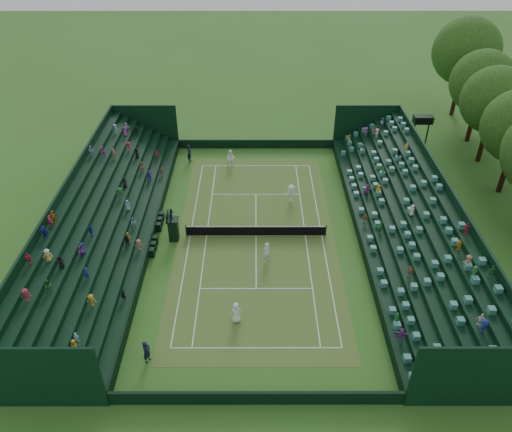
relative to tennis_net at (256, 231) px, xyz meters
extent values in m
plane|color=#34601E|center=(0.00, 0.00, -0.53)|extent=(160.00, 160.00, 0.00)
cube|color=#337527|center=(0.00, 0.00, -0.52)|extent=(12.97, 26.77, 0.01)
cube|color=black|center=(0.00, 15.88, -0.03)|extent=(17.17, 0.20, 1.00)
cube|color=black|center=(0.00, -15.88, -0.03)|extent=(17.17, 0.20, 1.00)
cube|color=black|center=(8.48, 0.00, -0.03)|extent=(0.20, 31.77, 1.00)
cube|color=black|center=(-8.48, 0.00, -0.03)|extent=(0.20, 31.77, 1.00)
cube|color=black|center=(8.98, 0.00, -0.03)|extent=(0.80, 32.00, 1.00)
cube|color=black|center=(9.79, 0.00, 0.20)|extent=(0.80, 32.00, 1.45)
cube|color=black|center=(10.58, 0.00, 0.42)|extent=(0.80, 32.00, 1.90)
cube|color=black|center=(11.38, 0.00, 0.65)|extent=(0.80, 32.00, 2.35)
cube|color=black|center=(12.18, 0.00, 0.87)|extent=(0.80, 32.00, 2.80)
cube|color=black|center=(12.98, 0.00, 1.10)|extent=(0.80, 32.00, 3.25)
cube|color=black|center=(13.79, 0.00, 1.32)|extent=(0.80, 32.00, 3.70)
cube|color=black|center=(14.59, 0.00, 1.55)|extent=(0.80, 32.00, 4.15)
cube|color=black|center=(15.08, 0.00, 1.92)|extent=(0.20, 32.00, 4.90)
cube|color=black|center=(-8.98, 0.00, -0.03)|extent=(0.80, 32.00, 1.00)
cube|color=black|center=(-9.79, 0.00, 0.20)|extent=(0.80, 32.00, 1.45)
cube|color=black|center=(-10.58, 0.00, 0.42)|extent=(0.80, 32.00, 1.90)
cube|color=black|center=(-11.38, 0.00, 0.65)|extent=(0.80, 32.00, 2.35)
cube|color=black|center=(-12.18, 0.00, 0.87)|extent=(0.80, 32.00, 2.80)
cube|color=black|center=(-12.98, 0.00, 1.10)|extent=(0.80, 32.00, 3.25)
cube|color=black|center=(-13.79, 0.00, 1.32)|extent=(0.80, 32.00, 3.70)
cube|color=black|center=(-14.59, 0.00, 1.55)|extent=(0.80, 32.00, 4.15)
cube|color=black|center=(-15.08, 0.00, 1.92)|extent=(0.20, 32.00, 4.90)
cylinder|color=black|center=(-5.79, 0.00, 0.00)|extent=(0.10, 0.10, 1.06)
cylinder|color=black|center=(5.79, 0.00, 0.00)|extent=(0.10, 0.10, 1.06)
cube|color=black|center=(0.00, 0.00, -0.07)|extent=(11.57, 0.02, 0.86)
cube|color=white|center=(0.00, 0.00, 0.40)|extent=(11.57, 0.04, 0.07)
cylinder|color=black|center=(17.00, 16.00, 0.97)|extent=(0.16, 0.16, 3.00)
cylinder|color=black|center=(18.50, 16.00, 0.97)|extent=(0.16, 0.16, 3.00)
cube|color=black|center=(17.75, 16.00, 2.77)|extent=(2.00, 1.00, 0.80)
cylinder|color=black|center=(23.03, 6.95, 1.27)|extent=(0.50, 0.50, 3.59)
cylinder|color=black|center=(23.25, 12.96, 1.27)|extent=(0.50, 0.50, 3.60)
sphere|color=#193F12|center=(23.25, 12.96, 6.15)|extent=(6.58, 6.58, 6.58)
cylinder|color=black|center=(23.76, 17.66, 1.30)|extent=(0.50, 0.50, 3.66)
sphere|color=#193F12|center=(23.76, 17.66, 6.27)|extent=(6.69, 6.69, 6.69)
cylinder|color=black|center=(24.33, 24.85, 1.59)|extent=(0.50, 0.50, 4.22)
sphere|color=#193F12|center=(24.33, 24.85, 7.32)|extent=(7.72, 7.72, 7.72)
cube|color=black|center=(-6.73, -0.50, 0.44)|extent=(0.75, 0.75, 1.93)
cube|color=black|center=(-6.73, -0.50, 1.46)|extent=(0.97, 0.97, 0.11)
cube|color=black|center=(-7.11, -0.50, 1.84)|extent=(0.09, 0.97, 0.75)
imported|color=black|center=(-6.73, -0.50, 2.01)|extent=(0.54, 0.59, 1.00)
cube|color=black|center=(-8.22, -2.67, -0.16)|extent=(0.46, 0.46, 0.74)
cube|color=black|center=(-8.45, -2.67, 0.31)|extent=(0.06, 0.46, 0.46)
cube|color=black|center=(-8.22, -1.87, -0.16)|extent=(0.46, 0.46, 0.74)
cube|color=black|center=(-8.45, -1.87, 0.31)|extent=(0.06, 0.46, 0.46)
cube|color=black|center=(-8.22, -1.07, -0.16)|extent=(0.46, 0.46, 0.74)
cube|color=black|center=(-8.45, -1.07, 0.31)|extent=(0.06, 0.46, 0.46)
cube|color=black|center=(-8.22, 0.73, -0.16)|extent=(0.46, 0.46, 0.74)
cube|color=black|center=(-8.45, 0.73, 0.31)|extent=(0.06, 0.46, 0.46)
cube|color=black|center=(-8.22, 1.53, -0.16)|extent=(0.46, 0.46, 0.74)
cube|color=black|center=(-8.45, 1.53, 0.31)|extent=(0.06, 0.46, 0.46)
cube|color=black|center=(-8.22, 2.33, -0.16)|extent=(0.46, 0.46, 0.74)
cube|color=black|center=(-8.45, 2.33, 0.31)|extent=(0.06, 0.46, 0.46)
imported|color=white|center=(-1.34, -9.56, 0.28)|extent=(0.90, 0.71, 1.62)
imported|color=silver|center=(0.80, -3.27, 0.37)|extent=(0.78, 0.71, 1.79)
imported|color=white|center=(-2.52, 11.63, 0.44)|extent=(0.99, 0.80, 1.93)
imported|color=white|center=(3.21, 5.19, 0.36)|extent=(1.21, 0.78, 1.77)
imported|color=black|center=(-6.88, 12.80, 0.44)|extent=(0.57, 0.77, 1.94)
imported|color=black|center=(-6.72, -12.87, 0.31)|extent=(0.60, 0.72, 1.67)
camera|label=1|loc=(-0.04, -33.14, 24.63)|focal=35.00mm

